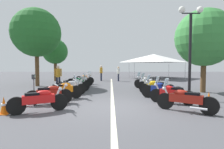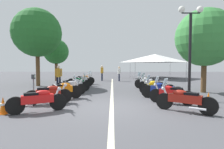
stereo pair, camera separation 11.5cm
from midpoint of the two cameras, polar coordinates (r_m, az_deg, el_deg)
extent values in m
plane|color=#4C4C51|center=(7.54, -0.23, -10.27)|extent=(80.00, 80.00, 0.00)
cube|color=beige|center=(11.98, -0.29, -5.31)|extent=(21.15, 0.16, 0.01)
cylinder|color=black|center=(7.29, -16.79, -8.31)|extent=(0.41, 0.62, 0.63)
cylinder|color=black|center=(7.17, -28.42, -8.74)|extent=(0.41, 0.62, 0.63)
cube|color=red|center=(7.16, -22.58, -7.16)|extent=(0.76, 1.11, 0.30)
ellipsoid|color=red|center=(7.15, -21.17, -5.52)|extent=(0.47, 0.58, 0.22)
cube|color=black|center=(7.12, -24.38, -5.79)|extent=(0.45, 0.55, 0.12)
cylinder|color=silver|center=(7.23, -17.30, -6.01)|extent=(0.20, 0.29, 0.58)
cylinder|color=silver|center=(7.18, -17.66, -3.18)|extent=(0.57, 0.32, 0.04)
sphere|color=silver|center=(7.22, -16.46, -4.40)|extent=(0.14, 0.14, 0.14)
cylinder|color=silver|center=(7.37, -26.09, -9.13)|extent=(0.32, 0.53, 0.08)
cylinder|color=black|center=(8.51, -14.99, -6.61)|extent=(0.35, 0.66, 0.65)
cylinder|color=black|center=(8.51, -24.21, -6.77)|extent=(0.35, 0.66, 0.65)
cube|color=maroon|center=(8.45, -19.62, -5.51)|extent=(0.61, 1.07, 0.30)
ellipsoid|color=maroon|center=(8.43, -18.42, -4.14)|extent=(0.42, 0.58, 0.22)
cube|color=black|center=(8.43, -21.14, -4.32)|extent=(0.41, 0.54, 0.12)
cylinder|color=silver|center=(8.46, -15.43, -4.62)|extent=(0.16, 0.30, 0.58)
cylinder|color=silver|center=(8.42, -15.73, -2.19)|extent=(0.60, 0.24, 0.04)
sphere|color=silver|center=(8.44, -14.70, -3.25)|extent=(0.14, 0.14, 0.14)
cylinder|color=silver|center=(8.68, -22.31, -7.19)|extent=(0.26, 0.55, 0.08)
cylinder|color=black|center=(9.62, -11.67, -5.40)|extent=(0.36, 0.68, 0.68)
cylinder|color=black|center=(9.52, -20.04, -5.61)|extent=(0.36, 0.68, 0.68)
cube|color=orange|center=(9.52, -15.84, -4.44)|extent=(0.62, 1.09, 0.30)
ellipsoid|color=orange|center=(9.51, -14.78, -3.22)|extent=(0.42, 0.58, 0.22)
cube|color=black|center=(9.48, -17.19, -3.40)|extent=(0.41, 0.54, 0.12)
cylinder|color=silver|center=(9.58, -12.04, -3.63)|extent=(0.16, 0.30, 0.58)
cylinder|color=silver|center=(9.54, -12.30, -1.49)|extent=(0.60, 0.25, 0.04)
sphere|color=silver|center=(9.57, -11.40, -2.42)|extent=(0.14, 0.14, 0.14)
cylinder|color=silver|center=(9.71, -18.38, -6.01)|extent=(0.26, 0.54, 0.08)
cube|color=silver|center=(9.54, -11.83, -1.06)|extent=(0.38, 0.24, 0.32)
cylinder|color=black|center=(10.94, -10.15, -4.51)|extent=(0.31, 0.64, 0.62)
cylinder|color=black|center=(10.86, -17.36, -4.66)|extent=(0.31, 0.64, 0.62)
cube|color=silver|center=(10.86, -13.75, -3.65)|extent=(0.57, 1.08, 0.30)
ellipsoid|color=silver|center=(10.85, -12.82, -2.58)|extent=(0.40, 0.57, 0.22)
cube|color=black|center=(10.83, -14.93, -2.73)|extent=(0.39, 0.53, 0.12)
cylinder|color=silver|center=(10.90, -10.48, -2.96)|extent=(0.15, 0.30, 0.58)
cylinder|color=silver|center=(10.86, -10.71, -1.07)|extent=(0.61, 0.22, 0.04)
sphere|color=silver|center=(10.89, -9.91, -1.90)|extent=(0.14, 0.14, 0.14)
cylinder|color=silver|center=(11.05, -15.92, -4.99)|extent=(0.23, 0.55, 0.08)
cylinder|color=black|center=(12.24, -8.84, -3.67)|extent=(0.31, 0.65, 0.64)
cylinder|color=black|center=(12.14, -16.02, -3.81)|extent=(0.31, 0.65, 0.64)
cube|color=silver|center=(12.15, -12.42, -2.91)|extent=(0.59, 1.19, 0.30)
ellipsoid|color=silver|center=(12.14, -11.59, -1.95)|extent=(0.39, 0.57, 0.22)
cube|color=black|center=(12.12, -13.47, -2.08)|extent=(0.38, 0.53, 0.12)
cylinder|color=silver|center=(12.20, -9.13, -2.28)|extent=(0.15, 0.30, 0.58)
cylinder|color=silver|center=(12.17, -9.33, -0.60)|extent=(0.61, 0.21, 0.04)
sphere|color=silver|center=(12.20, -8.63, -1.34)|extent=(0.14, 0.14, 0.14)
cylinder|color=silver|center=(12.33, -14.60, -4.13)|extent=(0.23, 0.55, 0.08)
cube|color=silver|center=(12.18, -8.96, -0.26)|extent=(0.38, 0.22, 0.32)
cylinder|color=black|center=(13.71, -8.48, -3.03)|extent=(0.34, 0.62, 0.61)
cylinder|color=black|center=(13.47, -14.88, -3.20)|extent=(0.34, 0.62, 0.61)
cube|color=#0C592D|center=(13.55, -11.66, -2.36)|extent=(0.67, 1.19, 0.30)
ellipsoid|color=#0C592D|center=(13.57, -10.92, -1.50)|extent=(0.43, 0.58, 0.22)
cube|color=black|center=(13.51, -12.59, -1.62)|extent=(0.41, 0.54, 0.12)
cylinder|color=silver|center=(13.67, -8.73, -1.78)|extent=(0.17, 0.30, 0.58)
cylinder|color=silver|center=(13.64, -8.91, -0.28)|extent=(0.59, 0.25, 0.04)
sphere|color=silver|center=(13.68, -8.29, -0.94)|extent=(0.14, 0.14, 0.14)
cylinder|color=silver|center=(13.69, -13.68, -3.47)|extent=(0.27, 0.54, 0.08)
cylinder|color=black|center=(14.99, -7.58, -2.39)|extent=(0.35, 0.68, 0.67)
cylinder|color=black|center=(14.78, -13.08, -2.52)|extent=(0.35, 0.68, 0.67)
cube|color=silver|center=(14.85, -10.31, -1.77)|extent=(0.62, 1.13, 0.30)
ellipsoid|color=silver|center=(14.86, -9.64, -0.99)|extent=(0.41, 0.58, 0.22)
cube|color=black|center=(14.81, -11.16, -1.09)|extent=(0.40, 0.54, 0.12)
cylinder|color=silver|center=(14.96, -7.81, -1.26)|extent=(0.16, 0.30, 0.58)
cylinder|color=silver|center=(14.93, -7.97, 0.12)|extent=(0.60, 0.24, 0.04)
sphere|color=silver|center=(14.96, -7.40, -0.48)|extent=(0.14, 0.14, 0.14)
cylinder|color=silver|center=(15.00, -12.05, -2.82)|extent=(0.25, 0.55, 0.08)
cube|color=silver|center=(14.94, -7.67, 0.39)|extent=(0.38, 0.23, 0.32)
cylinder|color=black|center=(16.35, -7.09, -1.95)|extent=(0.37, 0.68, 0.67)
cylinder|color=black|center=(16.08, -11.90, -2.07)|extent=(0.37, 0.68, 0.67)
cube|color=orange|center=(16.19, -9.48, -1.37)|extent=(0.63, 1.09, 0.30)
ellipsoid|color=orange|center=(16.21, -8.86, -0.65)|extent=(0.43, 0.58, 0.22)
cube|color=black|center=(16.13, -10.25, -0.76)|extent=(0.41, 0.54, 0.12)
cylinder|color=silver|center=(16.32, -7.30, -0.90)|extent=(0.17, 0.30, 0.58)
cylinder|color=silver|center=(16.29, -7.45, 0.36)|extent=(0.59, 0.26, 0.04)
sphere|color=silver|center=(16.33, -6.93, -0.19)|extent=(0.14, 0.14, 0.14)
cylinder|color=silver|center=(16.31, -11.03, -2.34)|extent=(0.27, 0.54, 0.08)
cube|color=silver|center=(16.30, -7.18, 0.61)|extent=(0.38, 0.24, 0.32)
cylinder|color=black|center=(7.44, 16.05, -8.04)|extent=(0.48, 0.61, 0.64)
cylinder|color=black|center=(7.11, 27.94, -8.77)|extent=(0.48, 0.61, 0.64)
cube|color=maroon|center=(7.20, 21.89, -7.04)|extent=(0.89, 1.11, 0.30)
ellipsoid|color=maroon|center=(7.21, 20.52, -5.39)|extent=(0.51, 0.58, 0.22)
cube|color=black|center=(7.13, 23.65, -5.71)|extent=(0.49, 0.54, 0.12)
cylinder|color=silver|center=(7.37, 16.53, -5.78)|extent=(0.22, 0.28, 0.58)
cylinder|color=silver|center=(7.31, 16.87, -3.01)|extent=(0.53, 0.39, 0.04)
sphere|color=silver|center=(7.37, 15.74, -4.20)|extent=(0.14, 0.14, 0.14)
cylinder|color=silver|center=(7.00, 25.23, -9.71)|extent=(0.38, 0.50, 0.08)
cube|color=silver|center=(7.33, 16.28, -2.44)|extent=(0.36, 0.31, 0.32)
cylinder|color=black|center=(8.72, 13.58, -6.43)|extent=(0.43, 0.62, 0.63)
cylinder|color=black|center=(8.46, 22.61, -6.86)|extent=(0.43, 0.62, 0.63)
cube|color=red|center=(8.53, 18.05, -5.47)|extent=(0.76, 1.04, 0.30)
ellipsoid|color=red|center=(8.54, 16.88, -4.09)|extent=(0.48, 0.58, 0.22)
cube|color=black|center=(8.47, 19.53, -4.33)|extent=(0.46, 0.55, 0.12)
cylinder|color=silver|center=(8.66, 13.99, -4.50)|extent=(0.20, 0.29, 0.58)
cylinder|color=silver|center=(8.61, 14.28, -2.13)|extent=(0.56, 0.34, 0.04)
sphere|color=silver|center=(8.66, 13.31, -3.15)|extent=(0.14, 0.14, 0.14)
cylinder|color=silver|center=(8.34, 20.57, -7.63)|extent=(0.34, 0.52, 0.08)
cube|color=silver|center=(8.62, 13.77, -1.65)|extent=(0.37, 0.28, 0.32)
cylinder|color=black|center=(9.81, 10.96, -5.24)|extent=(0.44, 0.66, 0.67)
cylinder|color=black|center=(9.49, 19.79, -5.63)|extent=(0.44, 0.66, 0.67)
cube|color=navy|center=(9.60, 15.32, -4.38)|extent=(0.79, 1.15, 0.30)
ellipsoid|color=navy|center=(9.61, 14.28, -3.16)|extent=(0.47, 0.58, 0.22)
cube|color=black|center=(9.53, 16.62, -3.36)|extent=(0.45, 0.55, 0.12)
cylinder|color=silver|center=(9.75, 11.31, -3.51)|extent=(0.20, 0.29, 0.58)
cylinder|color=silver|center=(9.71, 11.56, -1.41)|extent=(0.57, 0.33, 0.04)
sphere|color=silver|center=(9.76, 10.71, -2.32)|extent=(0.14, 0.14, 0.14)
cylinder|color=silver|center=(9.38, 17.78, -6.33)|extent=(0.33, 0.52, 0.08)
cube|color=silver|center=(9.72, 11.11, -0.98)|extent=(0.37, 0.28, 0.32)
cylinder|color=black|center=(11.19, 9.90, -4.37)|extent=(0.38, 0.62, 0.61)
cylinder|color=black|center=(10.93, 17.66, -4.65)|extent=(0.38, 0.62, 0.61)
cube|color=#EAB214|center=(11.01, 13.75, -3.59)|extent=(0.73, 1.17, 0.30)
ellipsoid|color=#EAB214|center=(11.02, 12.84, -2.53)|extent=(0.45, 0.58, 0.22)
cube|color=black|center=(10.96, 14.89, -2.69)|extent=(0.44, 0.54, 0.12)
cylinder|color=silver|center=(11.14, 10.21, -2.85)|extent=(0.18, 0.29, 0.58)
cylinder|color=silver|center=(11.10, 10.43, -1.01)|extent=(0.58, 0.29, 0.04)
sphere|color=silver|center=(11.15, 9.67, -1.81)|extent=(0.14, 0.14, 0.14)
cylinder|color=silver|center=(10.80, 15.94, -5.20)|extent=(0.30, 0.53, 0.08)
cylinder|color=black|center=(12.49, 9.35, -3.57)|extent=(0.46, 0.61, 0.63)
cylinder|color=black|center=(12.03, 15.47, -3.88)|extent=(0.46, 0.61, 0.63)
cube|color=silver|center=(12.22, 12.36, -2.89)|extent=(0.80, 1.04, 0.30)
ellipsoid|color=silver|center=(12.26, 11.58, -1.92)|extent=(0.50, 0.58, 0.22)
cube|color=black|center=(12.13, 13.35, -2.09)|extent=(0.48, 0.54, 0.12)
cylinder|color=silver|center=(12.43, 9.62, -2.21)|extent=(0.21, 0.28, 0.58)
cylinder|color=silver|center=(12.39, 9.80, -0.56)|extent=(0.55, 0.37, 0.04)
sphere|color=silver|center=(12.46, 9.16, -1.27)|extent=(0.14, 0.14, 0.14)
cylinder|color=silver|center=(11.95, 13.94, -4.36)|extent=(0.36, 0.51, 0.08)
cube|color=silver|center=(12.42, 9.47, -0.22)|extent=(0.37, 0.30, 0.32)
cylinder|color=black|center=(13.73, 8.15, -2.88)|extent=(0.52, 0.62, 0.67)
cylinder|color=black|center=(13.12, 13.60, -3.21)|extent=(0.52, 0.62, 0.67)
cube|color=white|center=(13.39, 10.82, -2.28)|extent=(0.87, 1.03, 0.30)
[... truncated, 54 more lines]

